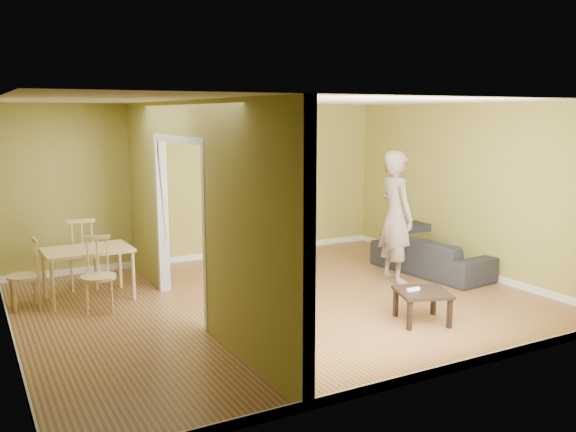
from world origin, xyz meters
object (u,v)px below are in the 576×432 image
object	(u,v)px
dining_table	(87,254)
person	(396,205)
sofa	(431,250)
coffee_table	(422,295)
bookshelf	(268,195)
chair_far	(83,253)
chair_left	(24,274)
chair_near	(98,275)

from	to	relation	value
dining_table	person	bearing A→B (deg)	-16.50
sofa	coffee_table	distance (m)	2.33
sofa	coffee_table	size ratio (longest dim) A/B	3.37
bookshelf	coffee_table	world-z (taller)	bookshelf
sofa	bookshelf	bearing A→B (deg)	27.26
coffee_table	chair_far	xyz separation A→B (m)	(-3.26, 3.40, 0.19)
person	bookshelf	xyz separation A→B (m)	(-0.84, 2.50, -0.09)
coffee_table	dining_table	world-z (taller)	dining_table
bookshelf	dining_table	xyz separation A→B (m)	(-3.31, -1.27, -0.43)
bookshelf	dining_table	bearing A→B (deg)	-158.96
sofa	coffee_table	xyz separation A→B (m)	(-1.61, -1.68, -0.04)
person	coffee_table	bearing A→B (deg)	157.34
sofa	chair_left	size ratio (longest dim) A/B	2.19
person	chair_near	xyz separation A→B (m)	(-4.13, 0.62, -0.66)
coffee_table	chair_left	size ratio (longest dim) A/B	0.65
chair_far	coffee_table	bearing A→B (deg)	142.10
dining_table	chair_left	size ratio (longest dim) A/B	1.24
sofa	dining_table	world-z (taller)	sofa
chair_far	bookshelf	bearing A→B (deg)	-159.52
coffee_table	chair_left	bearing A→B (deg)	145.64
chair_left	chair_near	distance (m)	0.98
sofa	chair_near	distance (m)	4.92
sofa	coffee_table	bearing A→B (deg)	130.06
bookshelf	chair_near	distance (m)	3.83
coffee_table	bookshelf	bearing A→B (deg)	89.77
bookshelf	dining_table	world-z (taller)	bookshelf
person	chair_left	bearing A→B (deg)	81.78
person	chair_left	distance (m)	5.12
dining_table	chair_left	world-z (taller)	chair_left
coffee_table	chair_near	distance (m)	3.97
bookshelf	chair_near	xyz separation A→B (m)	(-3.29, -1.87, -0.57)
coffee_table	dining_table	size ratio (longest dim) A/B	0.52
bookshelf	dining_table	size ratio (longest dim) A/B	1.89
sofa	bookshelf	world-z (taller)	bookshelf
coffee_table	chair_far	world-z (taller)	chair_far
dining_table	chair_far	size ratio (longest dim) A/B	1.07
chair_near	person	bearing A→B (deg)	3.14
chair_near	chair_far	bearing A→B (deg)	100.59
chair_near	chair_far	world-z (taller)	chair_far
person	bookshelf	size ratio (longest dim) A/B	1.09
coffee_table	chair_left	world-z (taller)	chair_left
sofa	dining_table	size ratio (longest dim) A/B	1.77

